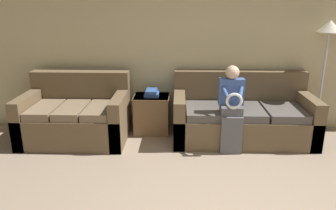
{
  "coord_description": "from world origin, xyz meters",
  "views": [
    {
      "loc": [
        -0.61,
        -2.29,
        1.96
      ],
      "look_at": [
        -0.74,
        1.65,
        0.71
      ],
      "focal_mm": 35.0,
      "sensor_mm": 36.0,
      "label": 1
    }
  ],
  "objects_px": {
    "book_stack": "(152,93)",
    "couch_main": "(241,117)",
    "side_shelf": "(152,113)",
    "couch_side": "(76,117)",
    "child_left_seated": "(231,105)",
    "floor_lamp": "(328,38)"
  },
  "relations": [
    {
      "from": "couch_side",
      "to": "book_stack",
      "type": "relative_size",
      "value": 5.19
    },
    {
      "from": "couch_main",
      "to": "couch_side",
      "type": "relative_size",
      "value": 1.35
    },
    {
      "from": "child_left_seated",
      "to": "book_stack",
      "type": "relative_size",
      "value": 4.05
    },
    {
      "from": "couch_main",
      "to": "floor_lamp",
      "type": "distance_m",
      "value": 1.67
    },
    {
      "from": "couch_main",
      "to": "book_stack",
      "type": "height_order",
      "value": "couch_main"
    },
    {
      "from": "child_left_seated",
      "to": "floor_lamp",
      "type": "bearing_deg",
      "value": 24.5
    },
    {
      "from": "couch_side",
      "to": "child_left_seated",
      "type": "distance_m",
      "value": 2.25
    },
    {
      "from": "couch_main",
      "to": "child_left_seated",
      "type": "relative_size",
      "value": 1.73
    },
    {
      "from": "couch_main",
      "to": "side_shelf",
      "type": "distance_m",
      "value": 1.36
    },
    {
      "from": "couch_side",
      "to": "book_stack",
      "type": "height_order",
      "value": "couch_side"
    },
    {
      "from": "child_left_seated",
      "to": "book_stack",
      "type": "height_order",
      "value": "child_left_seated"
    },
    {
      "from": "child_left_seated",
      "to": "floor_lamp",
      "type": "xyz_separation_m",
      "value": [
        1.43,
        0.65,
        0.82
      ]
    },
    {
      "from": "couch_side",
      "to": "side_shelf",
      "type": "relative_size",
      "value": 2.55
    },
    {
      "from": "couch_side",
      "to": "child_left_seated",
      "type": "height_order",
      "value": "child_left_seated"
    },
    {
      "from": "floor_lamp",
      "to": "couch_side",
      "type": "bearing_deg",
      "value": -174.49
    },
    {
      "from": "child_left_seated",
      "to": "side_shelf",
      "type": "xyz_separation_m",
      "value": [
        -1.12,
        0.61,
        -0.34
      ]
    },
    {
      "from": "couch_side",
      "to": "side_shelf",
      "type": "xyz_separation_m",
      "value": [
        1.09,
        0.31,
        -0.03
      ]
    },
    {
      "from": "couch_side",
      "to": "child_left_seated",
      "type": "relative_size",
      "value": 1.28
    },
    {
      "from": "couch_side",
      "to": "side_shelf",
      "type": "bearing_deg",
      "value": 15.79
    },
    {
      "from": "book_stack",
      "to": "couch_main",
      "type": "bearing_deg",
      "value": -8.36
    },
    {
      "from": "child_left_seated",
      "to": "couch_side",
      "type": "bearing_deg",
      "value": 172.22
    },
    {
      "from": "couch_main",
      "to": "book_stack",
      "type": "distance_m",
      "value": 1.39
    }
  ]
}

